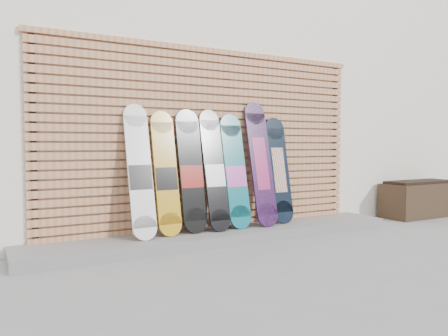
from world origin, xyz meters
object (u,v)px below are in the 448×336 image
Objects in this scene: planter_box at (419,199)px; snowboard_4 at (235,171)px; snowboard_5 at (261,163)px; snowboard_6 at (279,170)px; snowboard_2 at (191,171)px; snowboard_1 at (166,173)px; snowboard_3 at (215,170)px; snowboard_0 at (140,172)px.

planter_box is 3.33m from snowboard_4.
snowboard_6 is at bearing 8.33° from snowboard_5.
planter_box is at bearing -1.70° from snowboard_2.
snowboard_2 reaches higher than snowboard_1.
snowboard_6 is at bearing 0.47° from snowboard_2.
snowboard_3 is 1.05× the size of snowboard_6.
snowboard_0 is 0.94× the size of snowboard_5.
snowboard_1 is 1.26m from snowboard_5.
snowboard_5 is 0.33m from snowboard_6.
planter_box is 0.81× the size of snowboard_5.
snowboard_0 is 1.02× the size of snowboard_3.
planter_box is 2.67m from snowboard_6.
planter_box is 4.53m from snowboard_0.
snowboard_6 is (0.67, 0.02, -0.00)m from snowboard_4.
snowboard_1 is 0.90× the size of snowboard_5.
snowboard_1 is 1.01× the size of snowboard_4.
snowboard_0 is at bearing -178.79° from snowboard_4.
snowboard_1 is 0.90m from snowboard_4.
snowboard_4 is (-3.29, 0.10, 0.52)m from planter_box.
snowboard_3 reaches higher than planter_box.
snowboard_3 is at bearing -176.81° from snowboard_4.
snowboard_3 is 0.96m from snowboard_6.
snowboard_2 is at bearing 177.84° from snowboard_5.
snowboard_0 reaches higher than snowboard_6.
snowboard_2 is 0.29m from snowboard_3.
planter_box is 0.91× the size of snowboard_4.
snowboard_1 reaches higher than planter_box.
snowboard_0 is 1.07× the size of snowboard_6.
snowboard_2 is at bearing -179.53° from snowboard_6.
snowboard_5 reaches higher than snowboard_0.
snowboard_0 reaches higher than snowboard_4.
snowboard_1 is 0.98× the size of snowboard_2.
snowboard_0 is 1.21m from snowboard_4.
snowboard_5 is at bearing 0.05° from snowboard_0.
snowboard_2 is 1.04× the size of snowboard_6.
snowboard_2 is at bearing 178.90° from snowboard_4.
snowboard_5 reaches higher than snowboard_3.
snowboard_0 is at bearing -176.63° from snowboard_2.
snowboard_1 is 0.97× the size of snowboard_3.
snowboard_2 reaches higher than snowboard_6.
snowboard_1 is at bearing 179.71° from snowboard_4.
planter_box is at bearing -2.73° from snowboard_6.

